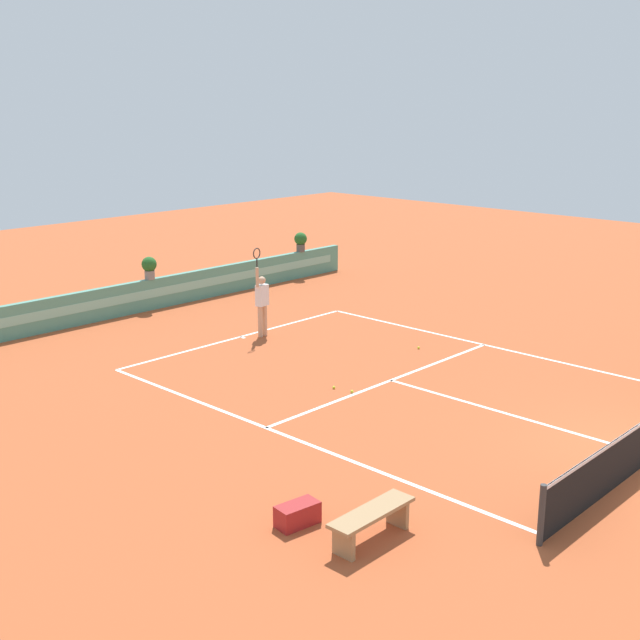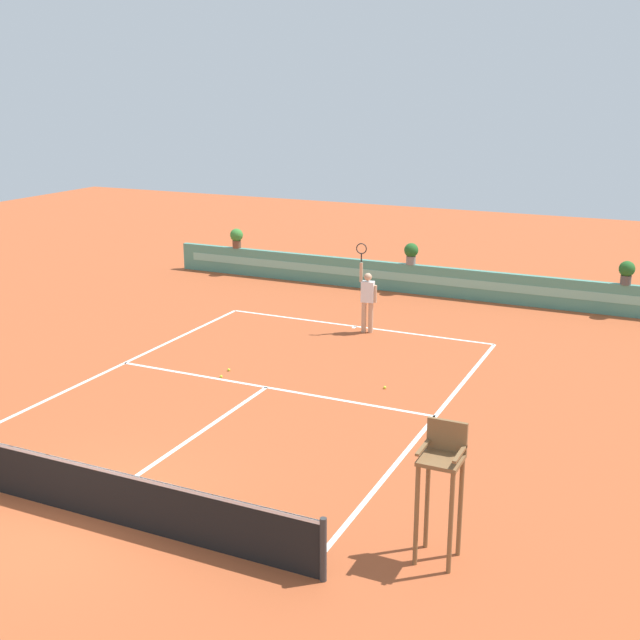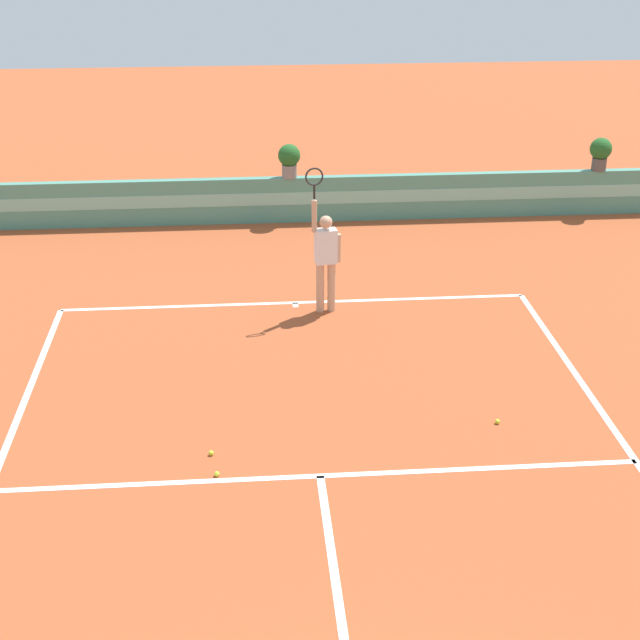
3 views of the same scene
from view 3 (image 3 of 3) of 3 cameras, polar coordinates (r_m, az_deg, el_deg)
The scene contains 9 objects.
ground_plane at distance 11.98m, azimuth 0.17°, elevation -10.30°, with size 60.00×60.00×0.00m, color #A84C28.
court_lines at distance 12.57m, azimuth -0.11°, elevation -8.42°, with size 8.32×11.94×0.01m.
back_wall_barrier at distance 21.17m, azimuth -2.21°, elevation 7.15°, with size 18.00×0.21×1.00m.
tennis_player at distance 16.41m, azimuth 0.33°, elevation 3.90°, with size 0.62×0.27×2.58m.
tennis_ball_near_baseline at distance 12.36m, azimuth -6.14°, elevation -9.06°, with size 0.07×0.07×0.07m, color #CCE033.
tennis_ball_mid_court at distance 13.61m, azimuth 10.47°, elevation -5.94°, with size 0.07×0.07×0.07m, color #CCE033.
tennis_ball_by_sideline at distance 12.78m, azimuth -6.47°, elevation -7.84°, with size 0.07×0.07×0.07m, color #CCE033.
potted_plant_far_right at distance 22.32m, azimuth 16.29°, elevation 9.55°, with size 0.48×0.48×0.72m.
potted_plant_centre at distance 20.92m, azimuth -1.84°, elevation 9.54°, with size 0.48×0.48×0.72m.
Camera 3 is at (-0.84, -3.78, 6.87)m, focal length 53.99 mm.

